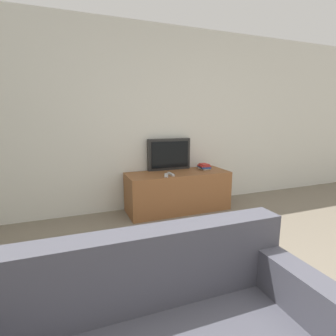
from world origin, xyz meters
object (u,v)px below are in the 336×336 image
object	(u,v)px
tv_stand	(178,191)
remote_secondary	(166,175)
television	(169,154)
book_stack	(204,166)
remote_on_stand	(171,174)

from	to	relation	value
tv_stand	remote_secondary	bearing A→B (deg)	-145.65
television	book_stack	world-z (taller)	television
book_stack	remote_secondary	distance (m)	0.74
television	book_stack	xyz separation A→B (m)	(0.51, -0.16, -0.19)
tv_stand	book_stack	bearing A→B (deg)	8.76
tv_stand	book_stack	xyz separation A→B (m)	(0.47, 0.07, 0.32)
book_stack	remote_secondary	bearing A→B (deg)	-161.53
book_stack	remote_on_stand	xyz separation A→B (m)	(-0.62, -0.19, -0.03)
remote_secondary	tv_stand	bearing A→B (deg)	34.35
television	book_stack	size ratio (longest dim) A/B	2.82
television	remote_on_stand	bearing A→B (deg)	-107.87
remote_on_stand	remote_secondary	world-z (taller)	same
remote_secondary	remote_on_stand	bearing A→B (deg)	30.59
television	book_stack	bearing A→B (deg)	-17.07
remote_on_stand	remote_secondary	distance (m)	0.10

